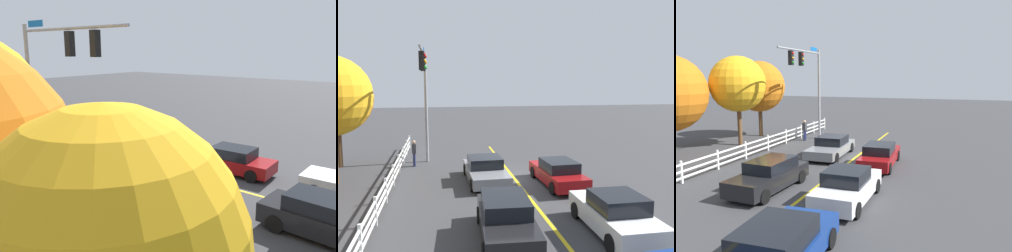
{
  "view_description": "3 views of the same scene",
  "coord_description": "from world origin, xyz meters",
  "views": [
    {
      "loc": [
        -10.1,
        13.83,
        6.33
      ],
      "look_at": [
        0.81,
        0.04,
        2.47
      ],
      "focal_mm": 37.54,
      "sensor_mm": 36.0,
      "label": 1
    },
    {
      "loc": [
        -18.88,
        4.06,
        5.36
      ],
      "look_at": [
        0.99,
        0.27,
        2.86
      ],
      "focal_mm": 37.38,
      "sensor_mm": 36.0,
      "label": 2
    },
    {
      "loc": [
        -20.47,
        -6.35,
        5.26
      ],
      "look_at": [
        -0.09,
        0.86,
        2.02
      ],
      "focal_mm": 35.51,
      "sensor_mm": 36.0,
      "label": 3
    }
  ],
  "objects": [
    {
      "name": "lane_center_stripe",
      "position": [
        -4.0,
        0.0,
        0.0
      ],
      "size": [
        28.0,
        0.16,
        0.01
      ],
      "primitive_type": "cube",
      "color": "gold",
      "rests_on": "ground_plane"
    },
    {
      "name": "car_2",
      "position": [
        -0.34,
        1.68,
        0.63
      ],
      "size": [
        4.85,
        2.16,
        1.32
      ],
      "rotation": [
        0.0,
        0.0,
        3.17
      ],
      "color": "slate",
      "rests_on": "ground_plane"
    },
    {
      "name": "pedestrian",
      "position": [
        3.98,
        5.74,
        0.93
      ],
      "size": [
        0.41,
        0.27,
        1.69
      ],
      "rotation": [
        0.0,
        0.0,
        4.75
      ],
      "color": "#191E3F",
      "rests_on": "ground_plane"
    },
    {
      "name": "white_rail_fence",
      "position": [
        -3.0,
        6.51,
        0.6
      ],
      "size": [
        26.1,
        0.1,
        1.15
      ],
      "color": "white",
      "rests_on": "ground_plane"
    },
    {
      "name": "car_1",
      "position": [
        -7.79,
        -2.04,
        0.69
      ],
      "size": [
        4.4,
        1.95,
        1.48
      ],
      "rotation": [
        0.0,
        0.0,
        6.27
      ],
      "color": "silver",
      "rests_on": "ground_plane"
    },
    {
      "name": "car_4",
      "position": [
        -7.54,
        1.9,
        0.71
      ],
      "size": [
        4.56,
        2.06,
        1.45
      ],
      "rotation": [
        0.0,
        0.0,
        3.08
      ],
      "color": "black",
      "rests_on": "ground_plane"
    },
    {
      "name": "car_0",
      "position": [
        -1.75,
        -1.98,
        0.66
      ],
      "size": [
        4.7,
        1.97,
        1.36
      ],
      "rotation": [
        0.0,
        0.0,
        6.32
      ],
      "color": "maroon",
      "rests_on": "ground_plane"
    },
    {
      "name": "ground_plane",
      "position": [
        0.0,
        0.0,
        0.0
      ],
      "size": [
        120.0,
        120.0,
        0.0
      ],
      "primitive_type": "plane",
      "color": "#38383A"
    },
    {
      "name": "signal_assembly",
      "position": [
        3.31,
        4.94,
        5.27
      ],
      "size": [
        6.66,
        0.38,
        7.55
      ],
      "color": "gray",
      "rests_on": "ground_plane"
    }
  ]
}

